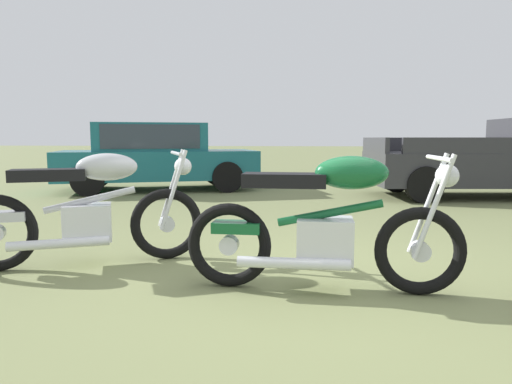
{
  "coord_description": "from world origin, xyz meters",
  "views": [
    {
      "loc": [
        -0.12,
        -3.36,
        1.12
      ],
      "look_at": [
        -0.75,
        1.76,
        0.51
      ],
      "focal_mm": 31.92,
      "sensor_mm": 36.0,
      "label": 1
    }
  ],
  "objects": [
    {
      "name": "car_teal",
      "position": [
        -3.5,
        6.16,
        0.8
      ],
      "size": [
        4.5,
        3.1,
        1.43
      ],
      "rotation": [
        0.0,
        0.0,
        0.35
      ],
      "color": "#19606B",
      "rests_on": "ground"
    },
    {
      "name": "ground_plane",
      "position": [
        0.0,
        0.0,
        0.0
      ],
      "size": [
        120.0,
        120.0,
        0.0
      ],
      "primitive_type": "plane",
      "color": "olive"
    },
    {
      "name": "motorcycle_green",
      "position": [
        -0.02,
        -0.07,
        0.49
      ],
      "size": [
        2.02,
        0.64,
        1.02
      ],
      "rotation": [
        0.0,
        0.0,
        -0.01
      ],
      "color": "black",
      "rests_on": "ground"
    },
    {
      "name": "motorcycle_silver",
      "position": [
        -2.07,
        0.38,
        0.49
      ],
      "size": [
        1.93,
        1.09,
        1.02
      ],
      "rotation": [
        0.0,
        0.0,
        0.42
      ],
      "color": "black",
      "rests_on": "ground"
    }
  ]
}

